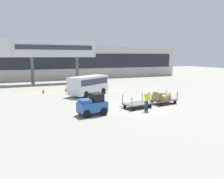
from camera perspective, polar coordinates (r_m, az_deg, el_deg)
name	(u,v)px	position (r m, az deg, el deg)	size (l,w,h in m)	color
ground_plane	(140,107)	(18.51, 7.30, -4.67)	(120.00, 120.00, 0.00)	gray
apron_lead_line	(95,91)	(27.06, -4.61, -0.35)	(18.31, 0.20, 0.01)	yellow
terminal_building	(72,63)	(42.53, -10.47, 7.00)	(45.78, 2.51, 6.14)	#BCB7AD
jet_bridge	(44,49)	(35.74, -17.50, 10.09)	(14.92, 3.00, 6.73)	silver
baggage_tug	(93,105)	(15.94, -5.14, -4.04)	(2.25, 1.51, 1.58)	#2659A5
baggage_cart_lead	(137,104)	(18.22, 6.67, -3.75)	(3.08, 1.74, 1.10)	#4C4C4F
baggage_cart_middle	(162,98)	(20.09, 13.02, -2.11)	(3.08, 1.74, 1.12)	#4C4C4F
baggage_handler	(147,100)	(17.21, 9.29, -2.78)	(0.52, 0.54, 1.56)	#2D334C
shuttle_van	(89,84)	(24.20, -6.21, 1.49)	(5.07, 4.19, 2.10)	silver
safety_cone_near	(66,89)	(27.14, -12.08, 0.09)	(0.36, 0.36, 0.55)	#EA590F
safety_cone_far	(43,91)	(26.51, -17.68, -0.34)	(0.36, 0.36, 0.55)	#EA590F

